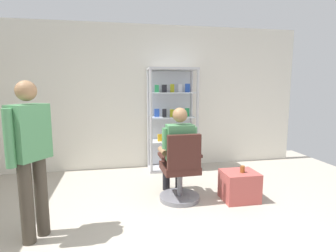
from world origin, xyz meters
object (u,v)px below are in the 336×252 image
at_px(seated_shopkeeper, 178,148).
at_px(standing_customer, 31,151).
at_px(storage_crate, 239,186).
at_px(office_chair, 181,174).
at_px(tea_glass, 242,169).
at_px(display_cabinet_main, 172,118).

bearing_deg(seated_shopkeeper, standing_customer, -155.33).
xyz_separation_m(seated_shopkeeper, storage_crate, (0.82, -0.28, -0.51)).
distance_m(seated_shopkeeper, standing_customer, 1.87).
bearing_deg(office_chair, tea_glass, -9.96).
xyz_separation_m(display_cabinet_main, tea_glass, (0.64, -1.66, -0.52)).
relative_size(display_cabinet_main, tea_glass, 20.56).
distance_m(office_chair, seated_shopkeeper, 0.36).
distance_m(storage_crate, standing_customer, 2.65).
height_order(seated_shopkeeper, tea_glass, seated_shopkeeper).
xyz_separation_m(tea_glass, standing_customer, (-2.52, -0.46, 0.48)).
height_order(display_cabinet_main, seated_shopkeeper, display_cabinet_main).
relative_size(display_cabinet_main, standing_customer, 1.17).
bearing_deg(standing_customer, seated_shopkeeper, 24.67).
xyz_separation_m(display_cabinet_main, seated_shopkeeper, (-0.19, -1.36, -0.26)).
relative_size(display_cabinet_main, office_chair, 1.98).
bearing_deg(standing_customer, storage_crate, 11.23).
bearing_deg(display_cabinet_main, seated_shopkeeper, -98.15).
height_order(office_chair, tea_glass, office_chair).
relative_size(seated_shopkeeper, standing_customer, 0.79).
height_order(display_cabinet_main, storage_crate, display_cabinet_main).
xyz_separation_m(display_cabinet_main, storage_crate, (0.62, -1.63, -0.77)).
distance_m(display_cabinet_main, standing_customer, 2.84).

